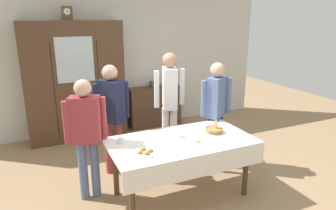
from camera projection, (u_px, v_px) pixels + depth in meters
ground_plane at (174, 187)px, 4.21m from camera, size 12.00×12.00×0.00m
back_wall at (118, 63)px, 6.14m from camera, size 6.40×0.10×2.70m
dining_table at (182, 149)px, 3.81m from camera, size 1.81×0.97×0.77m
wall_cabinet at (75, 82)px, 5.60m from camera, size 1.76×0.46×2.19m
mantel_clock at (67, 13)px, 5.24m from camera, size 0.18×0.11×0.24m
bookshelf_low at (155, 106)px, 6.46m from camera, size 1.10×0.35×0.83m
book_stack at (154, 84)px, 6.33m from camera, size 0.17×0.24×0.12m
tea_cup_mid_left at (121, 141)px, 3.72m from camera, size 0.13×0.13×0.06m
tea_cup_near_left at (180, 136)px, 3.87m from camera, size 0.13×0.13×0.06m
tea_cup_near_right at (195, 140)px, 3.74m from camera, size 0.13×0.13×0.06m
bread_basket at (214, 130)px, 4.06m from camera, size 0.24×0.24×0.16m
pastry_plate at (145, 152)px, 3.44m from camera, size 0.28×0.28×0.05m
spoon_far_left at (214, 138)px, 3.87m from camera, size 0.12×0.02×0.01m
spoon_center at (200, 129)px, 4.17m from camera, size 0.12×0.02×0.01m
spoon_back_edge at (185, 131)px, 4.10m from camera, size 0.12×0.02×0.01m
person_behind_table_right at (112, 109)px, 4.35m from camera, size 0.52×0.41×1.62m
person_near_right_end at (170, 95)px, 4.82m from camera, size 0.52×0.40×1.73m
person_behind_table_left at (216, 105)px, 4.59m from camera, size 0.52×0.36×1.62m
person_beside_shelf at (86, 129)px, 3.71m from camera, size 0.52×0.32×1.56m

